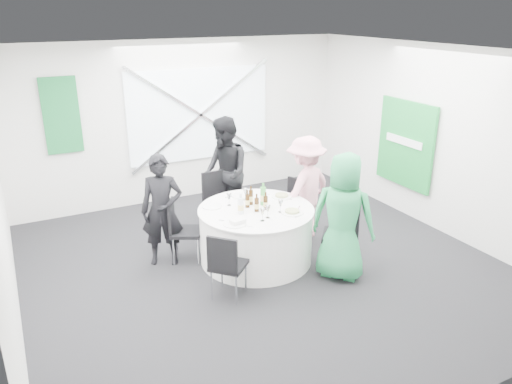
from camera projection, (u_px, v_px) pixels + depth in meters
name	position (u px, v px, depth m)	size (l,w,h in m)	color
floor	(263.00, 266.00, 6.76)	(6.00, 6.00, 0.00)	black
ceiling	(264.00, 52.00, 5.78)	(6.00, 6.00, 0.00)	white
wall_back	(183.00, 121.00, 8.77)	(6.00, 6.00, 0.00)	silver
wall_front	(449.00, 274.00, 3.77)	(6.00, 6.00, 0.00)	silver
wall_right	(438.00, 140.00, 7.56)	(6.00, 6.00, 0.00)	silver
window_panel	(200.00, 114.00, 8.83)	(2.60, 0.03, 1.60)	white
window_brace_a	(201.00, 115.00, 8.80)	(0.05, 0.05, 3.16)	silver
window_brace_b	(201.00, 115.00, 8.80)	(0.05, 0.05, 3.16)	silver
green_banner	(61.00, 116.00, 7.77)	(0.55, 0.04, 1.20)	#136334
green_sign	(405.00, 144.00, 8.10)	(0.05, 1.20, 1.40)	#188433
banquet_table	(256.00, 234.00, 6.80)	(1.56, 1.56, 0.76)	white
chair_back	(217.00, 197.00, 7.69)	(0.44, 0.45, 0.92)	black
chair_back_left	(180.00, 226.00, 6.74)	(0.54, 0.53, 0.87)	black
chair_back_right	(295.00, 203.00, 7.56)	(0.53, 0.53, 0.86)	black
chair_front_right	(348.00, 230.00, 6.47)	(0.63, 0.63, 0.99)	black
chair_front_left	(226.00, 262.00, 5.82)	(0.55, 0.55, 0.86)	black
person_man_back_left	(162.00, 210.00, 6.60)	(0.56, 0.37, 1.53)	black
person_man_back	(225.00, 173.00, 7.75)	(0.85, 0.46, 1.74)	black
person_woman_pink	(305.00, 188.00, 7.35)	(1.01, 0.47, 1.56)	pink
person_woman_green	(343.00, 217.00, 6.23)	(0.81, 0.53, 1.66)	#289254
plate_back	(241.00, 196.00, 7.10)	(0.26, 0.26, 0.01)	white
plate_back_left	(212.00, 206.00, 6.73)	(0.26, 0.26, 0.01)	white
plate_back_right	(282.00, 196.00, 7.07)	(0.28, 0.28, 0.04)	white
plate_front_right	(292.00, 212.00, 6.53)	(0.29, 0.29, 0.04)	white
plate_front_left	(234.00, 224.00, 6.19)	(0.29, 0.29, 0.01)	white
napkin	(238.00, 221.00, 6.18)	(0.18, 0.12, 0.05)	white
beer_bottle_a	(247.00, 201.00, 6.68)	(0.06, 0.06, 0.25)	#3A210A
beer_bottle_b	(251.00, 197.00, 6.78)	(0.06, 0.06, 0.27)	#3A210A
beer_bottle_c	(266.00, 203.00, 6.62)	(0.06, 0.06, 0.24)	#3A210A
beer_bottle_d	(257.00, 205.00, 6.55)	(0.06, 0.06, 0.25)	#3A210A
green_water_bottle	(263.00, 196.00, 6.76)	(0.08, 0.08, 0.31)	green
clear_water_bottle	(241.00, 206.00, 6.48)	(0.08, 0.08, 0.28)	silver
wine_glass_a	(229.00, 197.00, 6.74)	(0.07, 0.07, 0.17)	white
wine_glass_b	(245.00, 192.00, 6.92)	(0.07, 0.07, 0.17)	white
wine_glass_c	(262.00, 212.00, 6.25)	(0.07, 0.07, 0.17)	white
wine_glass_d	(268.00, 209.00, 6.34)	(0.07, 0.07, 0.17)	white
wine_glass_e	(280.00, 203.00, 6.52)	(0.07, 0.07, 0.17)	white
fork_a	(224.00, 221.00, 6.28)	(0.01, 0.15, 0.01)	silver
knife_a	(248.00, 226.00, 6.13)	(0.01, 0.15, 0.01)	silver
fork_b	(296.00, 216.00, 6.44)	(0.01, 0.15, 0.01)	silver
knife_b	(299.00, 208.00, 6.69)	(0.01, 0.15, 0.01)	silver
fork_c	(287.00, 199.00, 7.01)	(0.01, 0.15, 0.01)	silver
knife_c	(265.00, 194.00, 7.19)	(0.01, 0.15, 0.01)	silver
fork_d	(249.00, 194.00, 7.19)	(0.01, 0.15, 0.01)	silver
knife_d	(230.00, 197.00, 7.08)	(0.01, 0.15, 0.01)	silver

